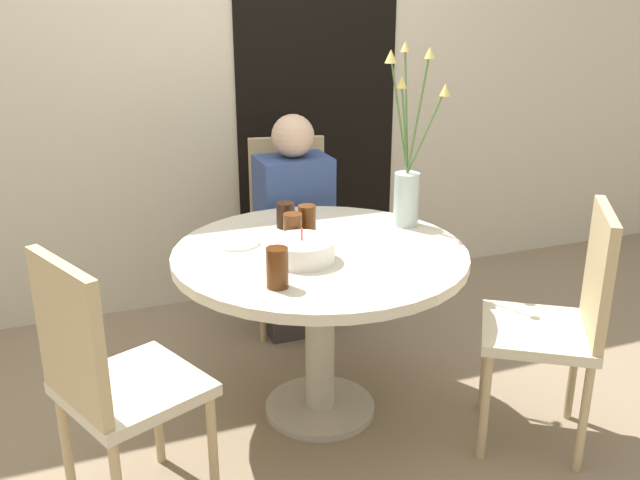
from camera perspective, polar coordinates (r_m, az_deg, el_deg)
name	(u,v)px	position (r m, az deg, el deg)	size (l,w,h in m)	color
ground_plane	(320,410)	(3.02, 0.00, -13.44)	(16.00, 16.00, 0.00)	#89755B
wall_back	(230,58)	(3.76, -7.18, 14.26)	(8.00, 0.05, 2.60)	beige
doorway_panel	(318,108)	(3.91, -0.19, 10.55)	(0.90, 0.01, 2.05)	black
dining_table	(320,281)	(2.75, 0.00, -3.29)	(1.12, 1.12, 0.71)	beige
chair_near_front	(290,220)	(3.59, -2.43, 1.63)	(0.47, 0.47, 0.93)	beige
chair_right_flank	(108,376)	(2.30, -16.60, -10.36)	(0.52, 0.52, 0.93)	beige
chair_left_flank	(563,314)	(2.73, 18.83, -5.63)	(0.55, 0.55, 0.93)	beige
birthday_cake	(302,250)	(2.58, -1.45, -0.84)	(0.24, 0.24, 0.12)	white
flower_vase	(407,178)	(2.94, 7.00, 4.95)	(0.24, 0.23, 0.74)	#B2C6C1
side_plate	(237,243)	(2.78, -6.65, -0.22)	(0.18, 0.18, 0.01)	white
drink_glass_0	(277,268)	(2.35, -3.44, -2.23)	(0.07, 0.07, 0.14)	#51280F
drink_glass_1	(286,215)	(2.94, -2.77, 2.01)	(0.08, 0.08, 0.10)	black
drink_glass_2	(293,229)	(2.73, -2.19, 0.85)	(0.07, 0.07, 0.12)	#51280F
drink_glass_3	(306,222)	(2.80, -1.11, 1.45)	(0.07, 0.07, 0.13)	#51280F
person_woman	(294,234)	(3.45, -2.08, 0.50)	(0.34, 0.24, 1.09)	#383333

